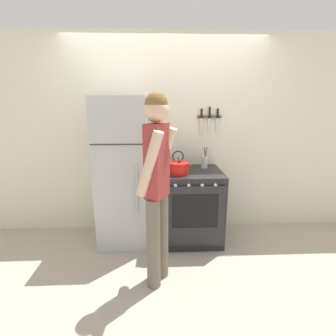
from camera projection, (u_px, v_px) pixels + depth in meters
ground_plane at (166, 226)px, 3.72m from camera, size 14.00×14.00×0.00m
wall_back at (166, 136)px, 3.43m from camera, size 10.00×0.06×2.55m
refrigerator at (123, 172)px, 3.16m from camera, size 0.60×0.68×1.78m
stove_range at (191, 205)px, 3.27m from camera, size 0.74×0.71×0.90m
dutch_oven_pot at (179, 168)px, 3.03m from camera, size 0.28×0.24×0.17m
tea_kettle at (178, 163)px, 3.30m from camera, size 0.24×0.19×0.23m
utensil_jar at (205, 162)px, 3.31m from camera, size 0.08×0.08×0.27m
person at (157, 181)px, 2.35m from camera, size 0.40×0.44×1.80m
wall_knife_strip at (209, 117)px, 3.35m from camera, size 0.31×0.03×0.35m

